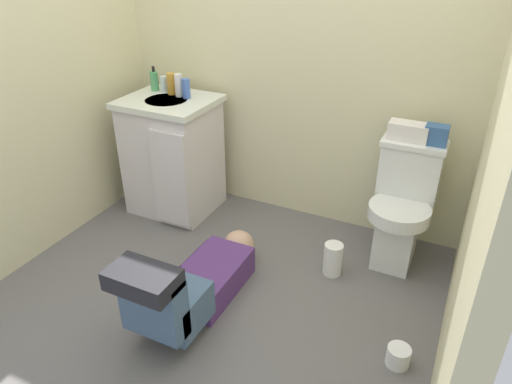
{
  "coord_description": "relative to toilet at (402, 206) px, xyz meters",
  "views": [
    {
      "loc": [
        1.11,
        -1.82,
        1.79
      ],
      "look_at": [
        0.05,
        0.37,
        0.45
      ],
      "focal_mm": 33.24,
      "sensor_mm": 36.0,
      "label": 1
    }
  ],
  "objects": [
    {
      "name": "tissue_box",
      "position": [
        -0.05,
        0.09,
        0.43
      ],
      "size": [
        0.22,
        0.11,
        0.1
      ],
      "primitive_type": "cube",
      "color": "silver",
      "rests_on": "toilet"
    },
    {
      "name": "paper_towel_roll",
      "position": [
        -0.3,
        -0.32,
        -0.27
      ],
      "size": [
        0.11,
        0.11,
        0.2
      ],
      "primitive_type": "cylinder",
      "color": "white",
      "rests_on": "ground_plane"
    },
    {
      "name": "vanity_cabinet",
      "position": [
        -1.57,
        -0.07,
        0.05
      ],
      "size": [
        0.6,
        0.53,
        0.82
      ],
      "color": "silver",
      "rests_on": "ground_plane"
    },
    {
      "name": "ground_plane",
      "position": [
        -0.84,
        -0.72,
        -0.39
      ],
      "size": [
        2.87,
        2.97,
        0.04
      ],
      "primitive_type": "cube",
      "color": "#605D5B"
    },
    {
      "name": "bottle_clear",
      "position": [
        -1.68,
        0.06,
        0.51
      ],
      "size": [
        0.05,
        0.05,
        0.11
      ],
      "primitive_type": "cylinder",
      "color": "silver",
      "rests_on": "vanity_cabinet"
    },
    {
      "name": "wall_right",
      "position": [
        0.39,
        -0.72,
        0.83
      ],
      "size": [
        0.08,
        1.97,
        2.4
      ],
      "primitive_type": "cube",
      "color": "beige",
      "rests_on": "ground_plane"
    },
    {
      "name": "toilet_paper_roll",
      "position": [
        0.19,
        -0.84,
        -0.32
      ],
      "size": [
        0.11,
        0.11,
        0.1
      ],
      "primitive_type": "cylinder",
      "color": "white",
      "rests_on": "ground_plane"
    },
    {
      "name": "bottle_amber",
      "position": [
        -1.61,
        0.04,
        0.52
      ],
      "size": [
        0.06,
        0.06,
        0.14
      ],
      "primitive_type": "cylinder",
      "color": "gold",
      "rests_on": "vanity_cabinet"
    },
    {
      "name": "bottle_blue",
      "position": [
        -1.47,
        0.01,
        0.52
      ],
      "size": [
        0.05,
        0.05,
        0.13
      ],
      "primitive_type": "cylinder",
      "color": "#4467BC",
      "rests_on": "vanity_cabinet"
    },
    {
      "name": "wall_left",
      "position": [
        -2.06,
        -0.72,
        0.83
      ],
      "size": [
        0.08,
        1.97,
        2.4
      ],
      "primitive_type": "cube",
      "color": "beige",
      "rests_on": "ground_plane"
    },
    {
      "name": "bottle_white",
      "position": [
        -1.54,
        0.02,
        0.53
      ],
      "size": [
        0.05,
        0.05,
        0.15
      ],
      "primitive_type": "cylinder",
      "color": "silver",
      "rests_on": "vanity_cabinet"
    },
    {
      "name": "person_plumber",
      "position": [
        -0.87,
        -0.94,
        -0.19
      ],
      "size": [
        0.39,
        1.06,
        0.52
      ],
      "color": "#512D6B",
      "rests_on": "ground_plane"
    },
    {
      "name": "toiletry_bag",
      "position": [
        0.1,
        0.09,
        0.44
      ],
      "size": [
        0.12,
        0.09,
        0.11
      ],
      "primitive_type": "cube",
      "color": "#33598C",
      "rests_on": "toilet"
    },
    {
      "name": "wall_back",
      "position": [
        -0.84,
        0.3,
        0.83
      ],
      "size": [
        2.53,
        0.08,
        2.4
      ],
      "primitive_type": "cube",
      "color": "beige",
      "rests_on": "ground_plane"
    },
    {
      "name": "toilet",
      "position": [
        0.0,
        0.0,
        0.0
      ],
      "size": [
        0.36,
        0.46,
        0.75
      ],
      "color": "silver",
      "rests_on": "ground_plane"
    },
    {
      "name": "faucet",
      "position": [
        -1.57,
        0.08,
        0.5
      ],
      "size": [
        0.02,
        0.02,
        0.1
      ],
      "primitive_type": "cylinder",
      "color": "silver",
      "rests_on": "vanity_cabinet"
    },
    {
      "name": "soap_dispenser",
      "position": [
        -1.76,
        0.06,
        0.52
      ],
      "size": [
        0.06,
        0.06,
        0.17
      ],
      "color": "#4A975E",
      "rests_on": "vanity_cabinet"
    }
  ]
}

